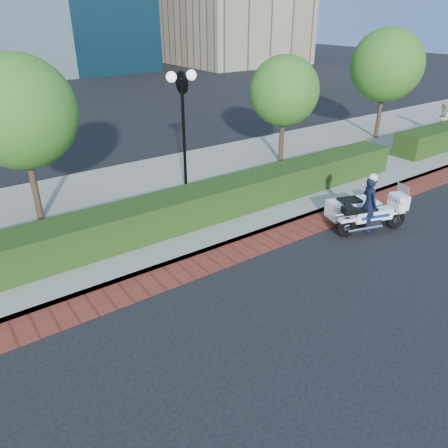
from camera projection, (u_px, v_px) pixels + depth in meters
ground at (261, 282)px, 10.75m from camera, size 120.00×120.00×0.00m
brick_strip at (226, 256)px, 11.84m from camera, size 60.00×1.00×0.01m
sidewalk at (150, 200)px, 15.09m from camera, size 60.00×8.00×0.15m
hedge_main at (185, 209)px, 13.08m from camera, size 18.00×1.20×1.00m
lamppost at (183, 117)px, 13.74m from camera, size 1.02×0.70×4.21m
tree_b at (19, 113)px, 12.13m from camera, size 3.20×3.20×4.89m
tree_c at (284, 91)px, 17.51m from camera, size 2.80×2.80×4.30m
tree_d at (387, 65)px, 20.65m from camera, size 3.40×3.40×5.16m
police_motorcycle at (363, 209)px, 13.06m from camera, size 2.29×1.99×1.89m
pedestrian at (442, 119)px, 22.34m from camera, size 0.94×0.83×1.61m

